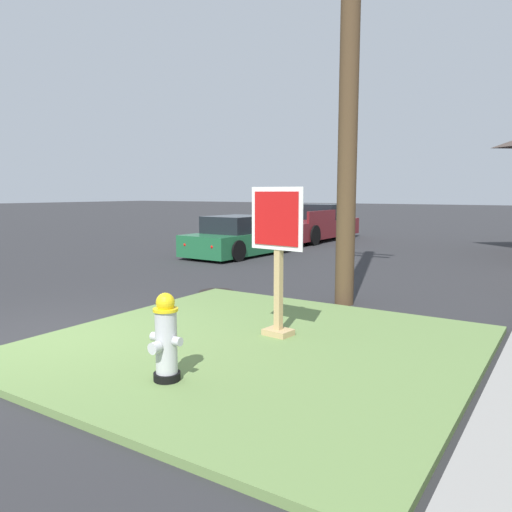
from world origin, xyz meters
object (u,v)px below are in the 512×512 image
(manhole_cover, at_px, (216,292))
(pickup_truck_maroon, at_px, (312,225))
(stop_sign, at_px, (278,263))
(parked_sedan_green, at_px, (240,238))
(fire_hydrant, at_px, (166,339))
(utility_pole, at_px, (350,24))

(manhole_cover, bearing_deg, pickup_truck_maroon, 106.84)
(pickup_truck_maroon, bearing_deg, manhole_cover, -73.16)
(pickup_truck_maroon, bearing_deg, stop_sign, -65.32)
(stop_sign, height_order, pickup_truck_maroon, stop_sign)
(stop_sign, relative_size, parked_sedan_green, 0.48)
(manhole_cover, relative_size, pickup_truck_maroon, 0.13)
(pickup_truck_maroon, bearing_deg, fire_hydrant, -68.73)
(fire_hydrant, bearing_deg, utility_pole, 89.88)
(fire_hydrant, xyz_separation_m, stop_sign, (0.14, 1.99, 0.55))
(manhole_cover, distance_m, parked_sedan_green, 5.86)
(fire_hydrant, bearing_deg, manhole_cover, 121.46)
(stop_sign, height_order, parked_sedan_green, stop_sign)
(stop_sign, height_order, utility_pole, utility_pole)
(fire_hydrant, height_order, utility_pole, utility_pole)
(pickup_truck_maroon, bearing_deg, utility_pole, -60.71)
(utility_pole, bearing_deg, stop_sign, -87.14)
(fire_hydrant, xyz_separation_m, pickup_truck_maroon, (-5.82, 14.96, 0.11))
(pickup_truck_maroon, relative_size, utility_pole, 0.61)
(pickup_truck_maroon, bearing_deg, parked_sedan_green, -86.69)
(utility_pole, bearing_deg, parked_sedan_green, 139.62)
(stop_sign, xyz_separation_m, pickup_truck_maroon, (-5.96, 12.97, -0.44))
(stop_sign, distance_m, manhole_cover, 3.64)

